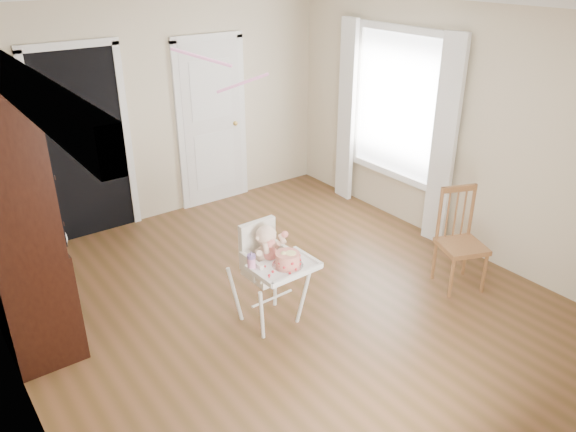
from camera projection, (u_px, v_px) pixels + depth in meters
floor at (282, 302)px, 5.31m from camera, size 5.00×5.00×0.00m
wall_back at (157, 108)px, 6.55m from camera, size 4.50×0.00×4.50m
wall_right at (454, 124)px, 5.93m from camera, size 0.00×5.00×5.00m
crown_molding at (280, 6)px, 4.18m from camera, size 4.50×5.00×0.12m
doorway at (84, 142)px, 6.16m from camera, size 1.06×0.05×2.22m
closet_door at (212, 125)px, 7.05m from camera, size 0.96×0.09×2.13m
window_right at (394, 115)px, 6.50m from camera, size 0.13×1.84×2.30m
high_chair at (269, 264)px, 4.80m from camera, size 0.57×0.69×0.96m
baby at (267, 249)px, 4.76m from camera, size 0.28×0.21×0.42m
cake at (288, 259)px, 4.60m from camera, size 0.26×0.26×0.12m
sippy_cup at (251, 262)px, 4.54m from camera, size 0.07×0.07×0.17m
china_cabinet at (11, 215)px, 4.43m from camera, size 0.59×1.33×2.25m
dining_chair at (460, 242)px, 5.42m from camera, size 0.53×0.53×0.99m
streamer at (202, 57)px, 4.47m from camera, size 0.39×0.34×0.15m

